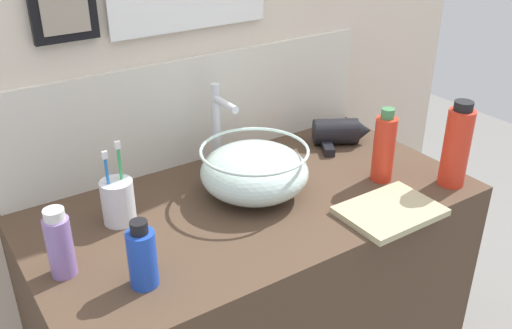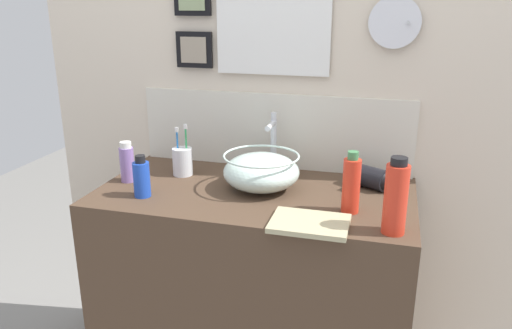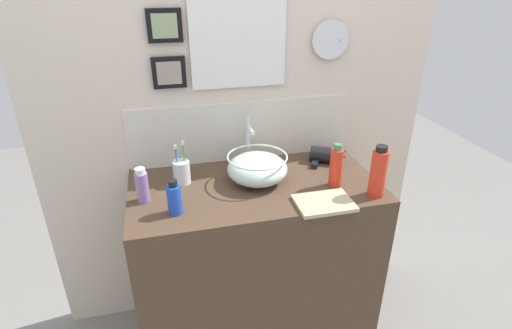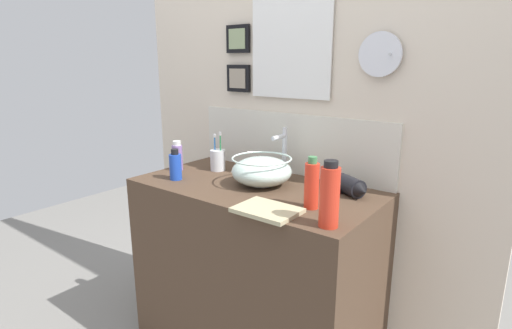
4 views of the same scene
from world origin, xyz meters
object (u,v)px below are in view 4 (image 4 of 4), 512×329
faucet (283,149)px  hand_towel (267,210)px  lotion_bottle (175,166)px  shampoo_bottle (312,185)px  toothbrush_cup (218,160)px  soap_dispenser (177,156)px  glass_bowl_sink (262,171)px  spray_bottle (329,196)px  hair_drier (351,187)px

faucet → hand_towel: faucet is taller
lotion_bottle → shampoo_bottle: 0.71m
toothbrush_cup → hand_towel: size_ratio=0.86×
toothbrush_cup → soap_dispenser: bearing=-144.2°
lotion_bottle → soap_dispenser: soap_dispenser is taller
shampoo_bottle → hand_towel: shampoo_bottle is taller
glass_bowl_sink → shampoo_bottle: shampoo_bottle is taller
toothbrush_cup → spray_bottle: size_ratio=0.87×
glass_bowl_sink → lotion_bottle: 0.42m
hair_drier → shampoo_bottle: bearing=-103.8°
hair_drier → shampoo_bottle: 0.24m
spray_bottle → lotion_bottle: bearing=175.6°
faucet → soap_dispenser: (-0.50, -0.23, -0.07)m
glass_bowl_sink → lotion_bottle: size_ratio=1.85×
toothbrush_cup → lotion_bottle: 0.25m
toothbrush_cup → spray_bottle: bearing=-21.3°
faucet → toothbrush_cup: bearing=-162.5°
faucet → spray_bottle: bearing=-41.9°
spray_bottle → shampoo_bottle: size_ratio=1.14×
toothbrush_cup → spray_bottle: spray_bottle is taller
lotion_bottle → soap_dispenser: size_ratio=0.97×
soap_dispenser → shampoo_bottle: shampoo_bottle is taller
toothbrush_cup → faucet: bearing=17.5°
faucet → toothbrush_cup: faucet is taller
glass_bowl_sink → shampoo_bottle: 0.35m
soap_dispenser → shampoo_bottle: 0.83m
hair_drier → soap_dispenser: size_ratio=1.30×
toothbrush_cup → hand_towel: bearing=-30.8°
hand_towel → toothbrush_cup: bearing=149.2°
glass_bowl_sink → lotion_bottle: bearing=-155.1°
faucet → shampoo_bottle: faucet is taller
glass_bowl_sink → soap_dispenser: bearing=-174.0°
shampoo_bottle → spray_bottle: bearing=-41.5°
glass_bowl_sink → spray_bottle: spray_bottle is taller
shampoo_bottle → hand_towel: (-0.11, -0.14, -0.09)m
glass_bowl_sink → toothbrush_cup: (-0.33, 0.07, -0.01)m
spray_bottle → lotion_bottle: spray_bottle is taller
glass_bowl_sink → hand_towel: bearing=-49.8°
spray_bottle → soap_dispenser: spray_bottle is taller
glass_bowl_sink → shampoo_bottle: (0.33, -0.12, 0.03)m
soap_dispenser → glass_bowl_sink: bearing=6.0°
glass_bowl_sink → faucet: faucet is taller
toothbrush_cup → lotion_bottle: (-0.05, -0.25, 0.01)m
glass_bowl_sink → shampoo_bottle: size_ratio=1.35×
faucet → soap_dispenser: faucet is taller
spray_bottle → shampoo_bottle: spray_bottle is taller
toothbrush_cup → spray_bottle: 0.86m
spray_bottle → hand_towel: 0.26m
glass_bowl_sink → hair_drier: size_ratio=1.37×
lotion_bottle → faucet: bearing=42.7°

